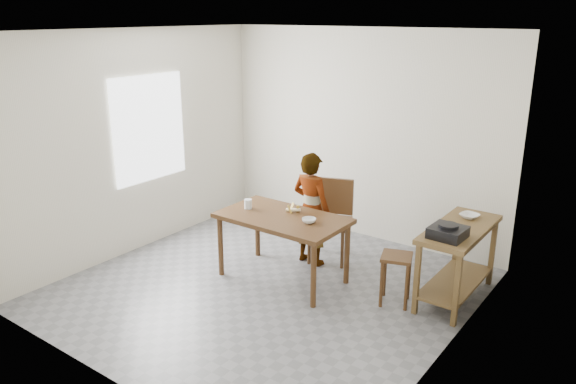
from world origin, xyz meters
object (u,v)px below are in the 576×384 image
Objects in this scene: dining_table at (283,248)px; prep_counter at (457,263)px; dining_chair at (330,222)px; stool at (395,279)px; child at (311,209)px.

dining_table is 1.17× the size of prep_counter.
stool is at bearing -43.76° from dining_chair.
child reaches higher than dining_chair.
stool is (1.26, -0.32, -0.41)m from child.
stool is (1.26, 0.24, -0.11)m from dining_table.
dining_table is at bearing 91.94° from child.
prep_counter is at bearing 22.15° from dining_table.
dining_chair is 1.81× the size of stool.
dining_table reaches higher than stool.
dining_chair reaches higher than prep_counter.
child is 0.31m from dining_chair.
stool is at bearing -134.74° from prep_counter.
child reaches higher than stool.
dining_table is 0.77m from dining_chair.
dining_chair is (0.14, 0.19, -0.19)m from child.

